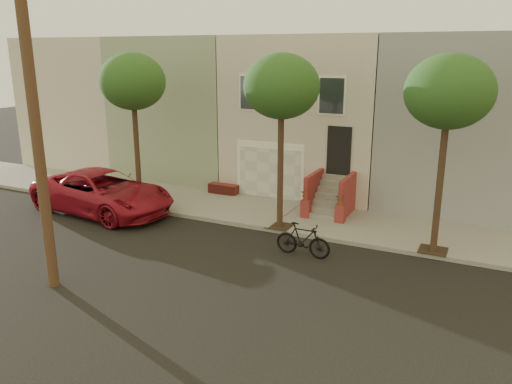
% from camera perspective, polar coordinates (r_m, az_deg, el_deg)
% --- Properties ---
extents(ground, '(90.00, 90.00, 0.00)m').
position_cam_1_polar(ground, '(16.29, -6.08, -7.95)').
color(ground, black).
rests_on(ground, ground).
extents(sidewalk, '(40.00, 3.70, 0.15)m').
position_cam_1_polar(sidewalk, '(20.69, 1.71, -2.44)').
color(sidewalk, gray).
rests_on(sidewalk, ground).
extents(house_row, '(33.10, 11.70, 7.00)m').
position_cam_1_polar(house_row, '(25.27, 7.27, 9.05)').
color(house_row, beige).
rests_on(house_row, sidewalk).
extents(tree_left, '(2.70, 2.57, 6.30)m').
position_cam_1_polar(tree_left, '(21.37, -13.74, 11.89)').
color(tree_left, '#2D2116').
rests_on(tree_left, sidewalk).
extents(tree_mid, '(2.70, 2.57, 6.30)m').
position_cam_1_polar(tree_mid, '(17.98, 2.89, 11.68)').
color(tree_mid, '#2D2116').
rests_on(tree_mid, sidewalk).
extents(tree_right, '(2.70, 2.57, 6.30)m').
position_cam_1_polar(tree_right, '(16.63, 20.91, 10.37)').
color(tree_right, '#2D2116').
rests_on(tree_right, sidewalk).
extents(utility_pole, '(23.60, 1.22, 10.00)m').
position_cam_1_polar(utility_pole, '(9.51, 25.71, 6.19)').
color(utility_pole, '#432E1F').
rests_on(utility_pole, ground).
extents(pickup_truck, '(6.57, 3.55, 1.75)m').
position_cam_1_polar(pickup_truck, '(21.76, -16.91, -0.01)').
color(pickup_truck, maroon).
rests_on(pickup_truck, ground).
extents(motorcycle, '(1.87, 0.56, 1.12)m').
position_cam_1_polar(motorcycle, '(16.59, 5.32, -5.38)').
color(motorcycle, black).
rests_on(motorcycle, ground).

